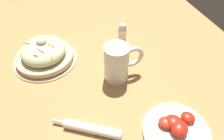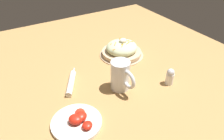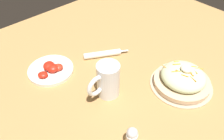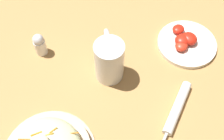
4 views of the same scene
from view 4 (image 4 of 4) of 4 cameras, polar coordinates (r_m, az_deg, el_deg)
ground_plane at (r=0.74m, az=-1.99°, el=-12.58°), size 1.43×1.43×0.00m
beer_mug at (r=0.76m, az=-0.59°, el=1.84°), size 0.08×0.14×0.13m
napkin_roll at (r=0.77m, az=13.12°, el=-7.56°), size 0.11×0.18×0.03m
tomato_plate at (r=0.89m, az=14.80°, el=5.48°), size 0.18×0.18×0.04m
salt_shaker at (r=0.85m, az=-14.50°, el=5.11°), size 0.03×0.03×0.08m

